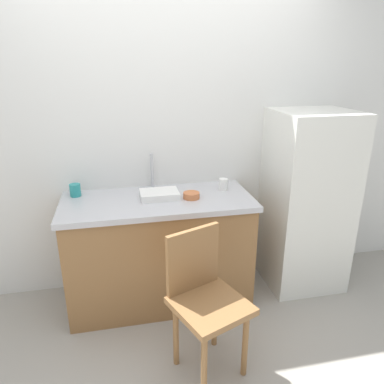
# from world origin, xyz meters

# --- Properties ---
(ground_plane) EXTENTS (8.00, 8.00, 0.00)m
(ground_plane) POSITION_xyz_m (0.00, 0.00, 0.00)
(ground_plane) COLOR #9E998E
(back_wall) EXTENTS (4.80, 0.10, 2.44)m
(back_wall) POSITION_xyz_m (0.00, 1.00, 1.22)
(back_wall) COLOR silver
(back_wall) RESTS_ON ground_plane
(cabinet_base) EXTENTS (1.36, 0.60, 0.82)m
(cabinet_base) POSITION_xyz_m (-0.08, 0.65, 0.41)
(cabinet_base) COLOR olive
(cabinet_base) RESTS_ON ground_plane
(countertop) EXTENTS (1.40, 0.64, 0.04)m
(countertop) POSITION_xyz_m (-0.08, 0.65, 0.84)
(countertop) COLOR #B7B7BC
(countertop) RESTS_ON cabinet_base
(faucet) EXTENTS (0.02, 0.02, 0.28)m
(faucet) POSITION_xyz_m (-0.09, 0.90, 1.00)
(faucet) COLOR #B7B7BC
(faucet) RESTS_ON countertop
(refrigerator) EXTENTS (0.60, 0.57, 1.46)m
(refrigerator) POSITION_xyz_m (1.14, 0.67, 0.73)
(refrigerator) COLOR silver
(refrigerator) RESTS_ON ground_plane
(chair) EXTENTS (0.52, 0.52, 0.89)m
(chair) POSITION_xyz_m (0.10, -0.08, 0.50)
(chair) COLOR olive
(chair) RESTS_ON ground_plane
(dish_tray) EXTENTS (0.28, 0.20, 0.05)m
(dish_tray) POSITION_xyz_m (-0.06, 0.67, 0.89)
(dish_tray) COLOR white
(dish_tray) RESTS_ON countertop
(terracotta_bowl) EXTENTS (0.12, 0.12, 0.04)m
(terracotta_bowl) POSITION_xyz_m (0.17, 0.61, 0.88)
(terracotta_bowl) COLOR #C67042
(terracotta_bowl) RESTS_ON countertop
(cup_white) EXTENTS (0.07, 0.07, 0.09)m
(cup_white) POSITION_xyz_m (0.45, 0.73, 0.91)
(cup_white) COLOR white
(cup_white) RESTS_ON countertop
(cup_teal) EXTENTS (0.08, 0.08, 0.09)m
(cup_teal) POSITION_xyz_m (-0.67, 0.83, 0.91)
(cup_teal) COLOR teal
(cup_teal) RESTS_ON countertop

